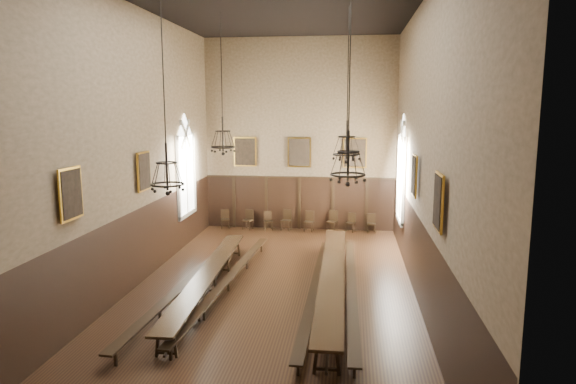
% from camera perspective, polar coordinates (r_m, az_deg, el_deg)
% --- Properties ---
extents(floor, '(9.00, 18.00, 0.02)m').
position_cam_1_polar(floor, '(16.37, -1.94, -11.36)').
color(floor, black).
rests_on(floor, ground).
extents(wall_back, '(9.00, 0.02, 9.00)m').
position_cam_1_polar(wall_back, '(24.28, 1.30, 6.34)').
color(wall_back, '#927A59').
rests_on(wall_back, ground).
extents(wall_front, '(9.00, 0.02, 9.00)m').
position_cam_1_polar(wall_front, '(6.69, -14.16, -1.97)').
color(wall_front, '#927A59').
rests_on(wall_front, ground).
extents(wall_left, '(0.02, 18.00, 9.00)m').
position_cam_1_polar(wall_left, '(16.67, -17.58, 4.52)').
color(wall_left, '#927A59').
rests_on(wall_left, ground).
extents(wall_right, '(0.02, 18.00, 9.00)m').
position_cam_1_polar(wall_right, '(15.32, 14.92, 4.25)').
color(wall_right, '#927A59').
rests_on(wall_right, ground).
extents(wainscot_panelling, '(9.00, 18.00, 2.50)m').
position_cam_1_polar(wainscot_panelling, '(15.97, -1.97, -7.13)').
color(wainscot_panelling, black).
rests_on(wainscot_panelling, floor).
extents(table_left, '(1.01, 9.30, 0.72)m').
position_cam_1_polar(table_left, '(16.50, -8.85, -9.92)').
color(table_left, black).
rests_on(table_left, floor).
extents(table_right, '(0.84, 10.55, 0.82)m').
position_cam_1_polar(table_right, '(16.14, 4.95, -10.11)').
color(table_right, black).
rests_on(table_right, floor).
extents(bench_left_outer, '(0.86, 10.55, 0.47)m').
position_cam_1_polar(bench_left_outer, '(16.82, -10.67, -9.82)').
color(bench_left_outer, black).
rests_on(bench_left_outer, floor).
extents(bench_left_inner, '(0.87, 10.00, 0.45)m').
position_cam_1_polar(bench_left_inner, '(16.66, -6.64, -9.96)').
color(bench_left_inner, black).
rests_on(bench_left_inner, floor).
extents(bench_right_inner, '(0.44, 9.99, 0.45)m').
position_cam_1_polar(bench_right_inner, '(15.95, 3.06, -10.80)').
color(bench_right_inner, black).
rests_on(bench_right_inner, floor).
extents(bench_right_outer, '(0.46, 10.25, 0.46)m').
position_cam_1_polar(bench_right_outer, '(16.07, 7.04, -10.68)').
color(bench_right_outer, black).
rests_on(bench_right_outer, floor).
extents(chair_0, '(0.49, 0.49, 0.91)m').
position_cam_1_polar(chair_0, '(25.06, -6.98, -3.40)').
color(chair_0, black).
rests_on(chair_0, floor).
extents(chair_1, '(0.52, 0.52, 0.94)m').
position_cam_1_polar(chair_1, '(24.75, -4.48, -3.50)').
color(chair_1, black).
rests_on(chair_1, floor).
extents(chair_2, '(0.49, 0.49, 0.89)m').
position_cam_1_polar(chair_2, '(24.57, -2.20, -3.61)').
color(chair_2, black).
rests_on(chair_2, floor).
extents(chair_3, '(0.52, 0.52, 0.97)m').
position_cam_1_polar(chair_3, '(24.53, -0.20, -3.56)').
color(chair_3, black).
rests_on(chair_3, floor).
extents(chair_4, '(0.48, 0.48, 0.94)m').
position_cam_1_polar(chair_4, '(24.34, 2.33, -3.70)').
color(chair_4, black).
rests_on(chair_4, floor).
extents(chair_5, '(0.56, 0.56, 1.00)m').
position_cam_1_polar(chair_5, '(24.29, 4.91, -3.71)').
color(chair_5, black).
rests_on(chair_5, floor).
extents(chair_6, '(0.50, 0.50, 0.89)m').
position_cam_1_polar(chair_6, '(24.36, 6.96, -3.79)').
color(chair_6, black).
rests_on(chair_6, floor).
extents(chair_7, '(0.41, 0.41, 0.89)m').
position_cam_1_polar(chair_7, '(24.34, 9.24, -3.85)').
color(chair_7, black).
rests_on(chair_7, floor).
extents(chandelier_back_left, '(0.88, 0.88, 4.77)m').
position_cam_1_polar(chandelier_back_left, '(18.49, -7.26, 5.91)').
color(chandelier_back_left, black).
rests_on(chandelier_back_left, ceiling).
extents(chandelier_back_right, '(0.92, 0.92, 4.93)m').
position_cam_1_polar(chandelier_back_right, '(17.24, 6.54, 5.17)').
color(chandelier_back_right, black).
rests_on(chandelier_back_right, ceiling).
extents(chandelier_front_left, '(0.85, 0.85, 5.28)m').
position_cam_1_polar(chandelier_front_left, '(13.24, -13.31, 2.35)').
color(chandelier_front_left, black).
rests_on(chandelier_front_left, ceiling).
extents(chandelier_front_right, '(0.90, 0.90, 5.06)m').
position_cam_1_polar(chandelier_front_right, '(13.04, 6.69, 3.31)').
color(chandelier_front_right, black).
rests_on(chandelier_front_right, ceiling).
extents(portrait_back_0, '(1.10, 0.12, 1.40)m').
position_cam_1_polar(portrait_back_0, '(24.60, -4.79, 4.48)').
color(portrait_back_0, gold).
rests_on(portrait_back_0, wall_back).
extents(portrait_back_1, '(1.10, 0.12, 1.40)m').
position_cam_1_polar(portrait_back_1, '(24.21, 1.26, 4.43)').
color(portrait_back_1, gold).
rests_on(portrait_back_1, wall_back).
extents(portrait_back_2, '(1.10, 0.12, 1.40)m').
position_cam_1_polar(portrait_back_2, '(24.09, 7.44, 4.33)').
color(portrait_back_2, gold).
rests_on(portrait_back_2, wall_back).
extents(portrait_left_0, '(0.12, 1.00, 1.30)m').
position_cam_1_polar(portrait_left_0, '(17.61, -15.73, 2.23)').
color(portrait_left_0, gold).
rests_on(portrait_left_0, wall_left).
extents(portrait_left_1, '(0.12, 1.00, 1.30)m').
position_cam_1_polar(portrait_left_1, '(13.61, -22.99, -0.18)').
color(portrait_left_1, gold).
rests_on(portrait_left_1, wall_left).
extents(portrait_right_0, '(0.12, 1.00, 1.30)m').
position_cam_1_polar(portrait_right_0, '(16.38, 13.88, 1.79)').
color(portrait_right_0, gold).
rests_on(portrait_right_0, wall_right).
extents(portrait_right_1, '(0.12, 1.00, 1.30)m').
position_cam_1_polar(portrait_right_1, '(11.97, 16.40, -1.03)').
color(portrait_right_1, gold).
rests_on(portrait_right_1, wall_right).
extents(window_right, '(0.20, 2.20, 4.60)m').
position_cam_1_polar(window_right, '(20.86, 12.53, 2.59)').
color(window_right, white).
rests_on(window_right, wall_right).
extents(window_left, '(0.20, 2.20, 4.60)m').
position_cam_1_polar(window_left, '(21.85, -11.30, 2.93)').
color(window_left, white).
rests_on(window_left, wall_left).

